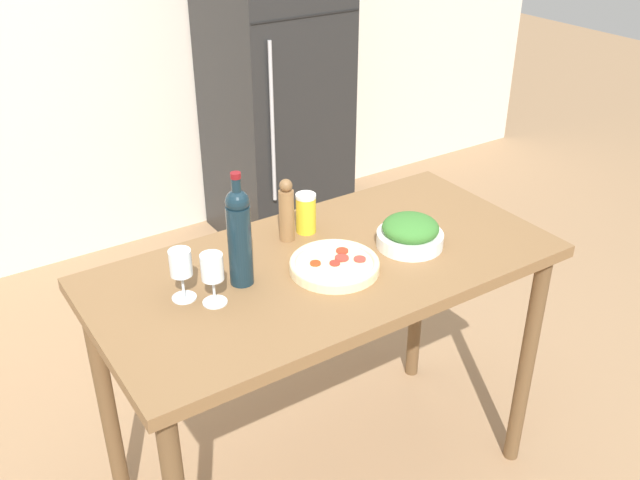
{
  "coord_description": "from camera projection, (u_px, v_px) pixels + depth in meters",
  "views": [
    {
      "loc": [
        -1.07,
        -1.58,
        2.09
      ],
      "look_at": [
        0.0,
        0.04,
        1.01
      ],
      "focal_mm": 40.0,
      "sensor_mm": 36.0,
      "label": 1
    }
  ],
  "objects": [
    {
      "name": "salt_canister",
      "position": [
        306.0,
        213.0,
        2.36
      ],
      "size": [
        0.07,
        0.07,
        0.14
      ],
      "color": "yellow",
      "rests_on": "prep_counter"
    },
    {
      "name": "prep_counter",
      "position": [
        326.0,
        294.0,
        2.28
      ],
      "size": [
        1.46,
        0.72,
        0.95
      ],
      "color": "brown",
      "rests_on": "ground_plane"
    },
    {
      "name": "wine_bottle",
      "position": [
        239.0,
        235.0,
        2.04
      ],
      "size": [
        0.07,
        0.07,
        0.35
      ],
      "color": "#142833",
      "rests_on": "prep_counter"
    },
    {
      "name": "refrigerator",
      "position": [
        274.0,
        82.0,
        3.95
      ],
      "size": [
        0.64,
        0.73,
        1.88
      ],
      "color": "black",
      "rests_on": "ground_plane"
    },
    {
      "name": "wall_back",
      "position": [
        89.0,
        20.0,
        3.65
      ],
      "size": [
        6.4,
        0.08,
        2.6
      ],
      "color": "silver",
      "rests_on": "ground_plane"
    },
    {
      "name": "homemade_pizza",
      "position": [
        335.0,
        265.0,
        2.17
      ],
      "size": [
        0.28,
        0.28,
        0.04
      ],
      "color": "beige",
      "rests_on": "prep_counter"
    },
    {
      "name": "wine_glass_near",
      "position": [
        212.0,
        270.0,
        1.97
      ],
      "size": [
        0.07,
        0.07,
        0.16
      ],
      "color": "silver",
      "rests_on": "prep_counter"
    },
    {
      "name": "pepper_mill",
      "position": [
        287.0,
        211.0,
        2.3
      ],
      "size": [
        0.05,
        0.05,
        0.22
      ],
      "color": "olive",
      "rests_on": "prep_counter"
    },
    {
      "name": "wine_glass_far",
      "position": [
        181.0,
        266.0,
        1.99
      ],
      "size": [
        0.07,
        0.07,
        0.16
      ],
      "color": "silver",
      "rests_on": "prep_counter"
    },
    {
      "name": "ground_plane",
      "position": [
        325.0,
        478.0,
        2.69
      ],
      "size": [
        14.0,
        14.0,
        0.0
      ],
      "primitive_type": "plane",
      "color": "#9E7A56"
    },
    {
      "name": "salad_bowl",
      "position": [
        410.0,
        233.0,
        2.29
      ],
      "size": [
        0.22,
        0.22,
        0.1
      ],
      "color": "white",
      "rests_on": "prep_counter"
    }
  ]
}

